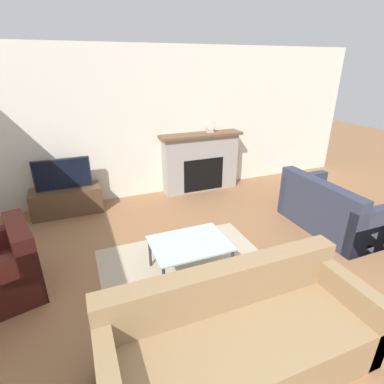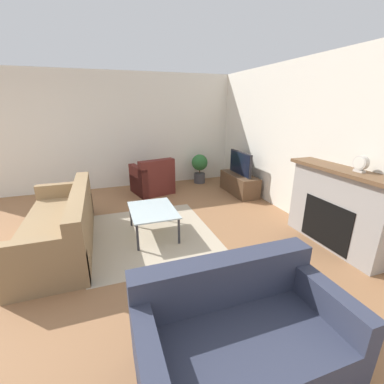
# 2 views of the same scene
# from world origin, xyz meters

# --- Properties ---
(wall_back) EXTENTS (8.94, 0.06, 2.70)m
(wall_back) POSITION_xyz_m (0.00, 4.69, 1.35)
(wall_back) COLOR silver
(wall_back) RESTS_ON ground_plane
(area_rug) EXTENTS (2.12, 1.88, 0.00)m
(area_rug) POSITION_xyz_m (-0.18, 2.05, 0.00)
(area_rug) COLOR #B7A88E
(area_rug) RESTS_ON ground_plane
(fireplace) EXTENTS (1.62, 0.39, 1.15)m
(fireplace) POSITION_xyz_m (1.00, 4.49, 0.60)
(fireplace) COLOR #9E9993
(fireplace) RESTS_ON ground_plane
(tv_stand) EXTENTS (1.13, 0.45, 0.45)m
(tv_stand) POSITION_xyz_m (-1.53, 4.36, 0.22)
(tv_stand) COLOR brown
(tv_stand) RESTS_ON ground_plane
(tv) EXTENTS (0.89, 0.06, 0.52)m
(tv) POSITION_xyz_m (-1.53, 4.36, 0.71)
(tv) COLOR #232328
(tv) RESTS_ON tv_stand
(couch_sectional) EXTENTS (2.22, 0.87, 0.82)m
(couch_sectional) POSITION_xyz_m (-0.26, 0.77, 0.29)
(couch_sectional) COLOR #8C704C
(couch_sectional) RESTS_ON ground_plane
(couch_loveseat) EXTENTS (0.87, 1.53, 0.82)m
(couch_loveseat) POSITION_xyz_m (2.23, 2.27, 0.29)
(couch_loveseat) COLOR #33384C
(couch_loveseat) RESTS_ON ground_plane
(armchair_by_window) EXTENTS (0.95, 0.98, 0.82)m
(armchair_by_window) POSITION_xyz_m (-2.22, 2.47, 0.30)
(armchair_by_window) COLOR #5B231E
(armchair_by_window) RESTS_ON ground_plane
(coffee_table) EXTENTS (0.92, 0.68, 0.43)m
(coffee_table) POSITION_xyz_m (-0.18, 2.08, 0.38)
(coffee_table) COLOR #333338
(coffee_table) RESTS_ON ground_plane
(mantel_clock) EXTENTS (0.18, 0.07, 0.21)m
(mantel_clock) POSITION_xyz_m (1.20, 4.49, 1.26)
(mantel_clock) COLOR beige
(mantel_clock) RESTS_ON fireplace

